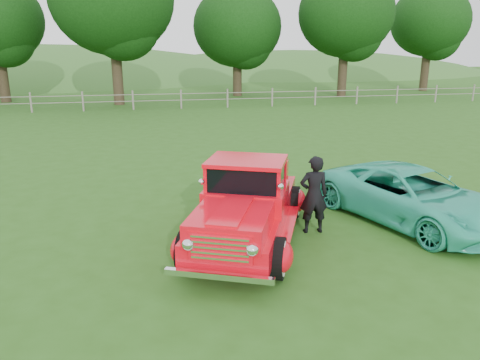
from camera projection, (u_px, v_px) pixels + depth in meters
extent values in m
plane|color=#275215|center=(267.00, 254.00, 9.21)|extent=(140.00, 140.00, 0.00)
ellipsoid|color=#2E6224|center=(26.00, 114.00, 61.86)|extent=(84.00, 60.00, 18.00)
ellipsoid|color=#2E6224|center=(292.00, 97.00, 72.41)|extent=(72.00, 52.00, 14.00)
cube|color=gray|center=(181.00, 100.00, 29.77)|extent=(48.00, 0.04, 0.04)
cube|color=gray|center=(181.00, 94.00, 29.66)|extent=(48.00, 0.04, 0.04)
cylinder|color=black|center=(2.00, 74.00, 32.78)|extent=(0.70, 0.70, 3.96)
cylinder|color=black|center=(117.00, 68.00, 31.33)|extent=(0.70, 0.70, 4.84)
cylinder|color=black|center=(237.00, 72.00, 36.93)|extent=(0.70, 0.70, 3.74)
ellipsoid|color=black|center=(237.00, 27.00, 35.98)|extent=(6.80, 6.80, 6.12)
cylinder|color=black|center=(343.00, 68.00, 36.45)|extent=(0.70, 0.70, 4.40)
ellipsoid|color=black|center=(346.00, 13.00, 35.33)|extent=(7.20, 7.20, 6.48)
cylinder|color=black|center=(425.00, 66.00, 40.98)|extent=(0.70, 0.70, 4.18)
ellipsoid|color=black|center=(430.00, 21.00, 39.92)|extent=(6.60, 6.60, 5.94)
cylinder|color=black|center=(187.00, 250.00, 8.48)|extent=(0.52, 0.79, 0.76)
cylinder|color=black|center=(278.00, 258.00, 8.16)|extent=(0.52, 0.79, 0.76)
cylinder|color=black|center=(226.00, 197.00, 11.40)|extent=(0.52, 0.79, 0.76)
cylinder|color=black|center=(294.00, 202.00, 11.08)|extent=(0.52, 0.79, 0.76)
cube|color=red|center=(248.00, 214.00, 9.72)|extent=(3.22, 4.85, 0.44)
ellipsoid|color=red|center=(183.00, 248.00, 8.49)|extent=(0.67, 0.85, 0.54)
ellipsoid|color=red|center=(282.00, 257.00, 8.14)|extent=(0.67, 0.85, 0.54)
ellipsoid|color=red|center=(223.00, 196.00, 11.40)|extent=(0.67, 0.85, 0.54)
ellipsoid|color=red|center=(297.00, 201.00, 11.05)|extent=(0.67, 0.85, 0.54)
cube|color=red|center=(231.00, 223.00, 8.16)|extent=(1.85, 1.99, 0.42)
cube|color=red|center=(247.00, 197.00, 9.52)|extent=(1.99, 1.86, 0.44)
cube|color=black|center=(247.00, 174.00, 9.38)|extent=(1.77, 1.59, 0.50)
cube|color=red|center=(247.00, 161.00, 9.31)|extent=(1.87, 1.71, 0.08)
cube|color=red|center=(258.00, 179.00, 10.89)|extent=(1.84, 2.25, 0.45)
cube|color=white|center=(220.00, 249.00, 7.43)|extent=(1.02, 0.50, 0.50)
cube|color=white|center=(219.00, 276.00, 7.46)|extent=(1.70, 0.79, 0.10)
cube|color=white|center=(265.00, 188.00, 12.05)|extent=(1.62, 0.76, 0.10)
imported|color=#30C2A0|center=(412.00, 196.00, 10.71)|extent=(3.53, 5.00, 1.27)
imported|color=black|center=(314.00, 195.00, 10.07)|extent=(0.65, 0.45, 1.72)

